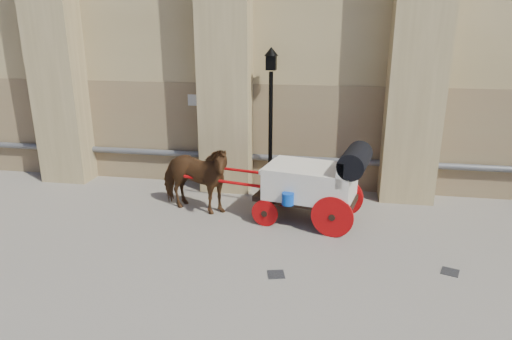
# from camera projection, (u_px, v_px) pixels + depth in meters

# --- Properties ---
(ground) EXTENTS (90.00, 90.00, 0.00)m
(ground) POSITION_uv_depth(u_px,v_px,m) (235.00, 247.00, 9.87)
(ground) COLOR slate
(ground) RESTS_ON ground
(horse) EXTENTS (2.32, 1.49, 1.81)m
(horse) POSITION_uv_depth(u_px,v_px,m) (194.00, 178.00, 11.46)
(horse) COLOR #553117
(horse) RESTS_ON ground
(carriage) EXTENTS (4.63, 2.07, 1.96)m
(carriage) POSITION_uv_depth(u_px,v_px,m) (317.00, 181.00, 10.79)
(carriage) COLOR black
(carriage) RESTS_ON ground
(street_lamp) EXTENTS (0.38, 0.38, 4.03)m
(street_lamp) POSITION_uv_depth(u_px,v_px,m) (271.00, 118.00, 12.46)
(street_lamp) COLOR black
(street_lamp) RESTS_ON ground
(drain_grate_near) EXTENTS (0.39, 0.39, 0.01)m
(drain_grate_near) POSITION_uv_depth(u_px,v_px,m) (276.00, 274.00, 8.77)
(drain_grate_near) COLOR black
(drain_grate_near) RESTS_ON ground
(drain_grate_far) EXTENTS (0.41, 0.41, 0.01)m
(drain_grate_far) POSITION_uv_depth(u_px,v_px,m) (450.00, 272.00, 8.85)
(drain_grate_far) COLOR black
(drain_grate_far) RESTS_ON ground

